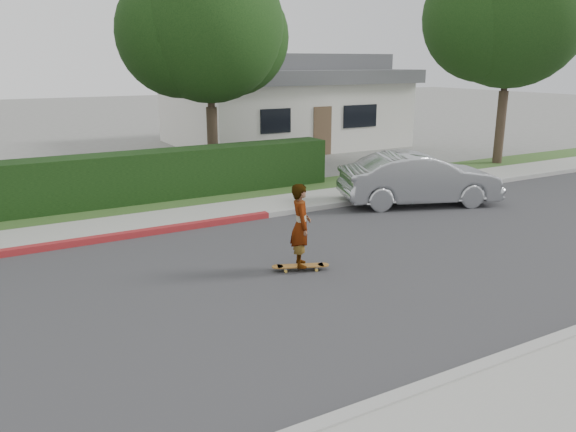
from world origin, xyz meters
The scene contains 15 objects.
ground centered at (0.00, 0.00, 0.00)m, with size 120.00×120.00×0.00m, color slate.
road centered at (0.00, 0.00, 0.01)m, with size 60.00×8.00×0.01m, color #2D2D30.
curb_near centered at (0.00, -4.10, 0.07)m, with size 60.00×0.20×0.15m, color #9E9E99.
sidewalk_near centered at (0.00, -5.00, 0.06)m, with size 60.00×1.60×0.12m, color gray.
curb_far centered at (0.00, 4.10, 0.07)m, with size 60.00×0.20×0.15m, color #9E9E99.
curb_red_section centered at (-5.00, 4.10, 0.08)m, with size 12.00×0.21×0.15m, color maroon.
sidewalk_far centered at (0.00, 5.00, 0.06)m, with size 60.00×1.60×0.12m, color gray.
planting_strip centered at (0.00, 6.60, 0.05)m, with size 60.00×1.60×0.10m, color #2D4C1E.
hedge centered at (-3.00, 7.20, 0.75)m, with size 15.00×1.00×1.50m, color black.
tree_center centered at (1.49, 9.19, 4.90)m, with size 5.66×4.84×7.44m.
tree_right centered at (12.49, 6.69, 5.63)m, with size 6.32×5.60×8.56m.
house centered at (8.00, 16.00, 2.10)m, with size 10.60×8.60×4.30m.
skateboard centered at (-0.22, 0.31, 0.10)m, with size 1.13×0.64×0.10m.
skateboarder centered at (-0.22, 0.31, 0.93)m, with size 0.60×0.39×1.64m, color white.
car_silver centered at (5.46, 3.24, 0.74)m, with size 1.57×4.49×1.48m, color #A5A8AC.
Camera 1 is at (-5.52, -8.57, 3.98)m, focal length 35.00 mm.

